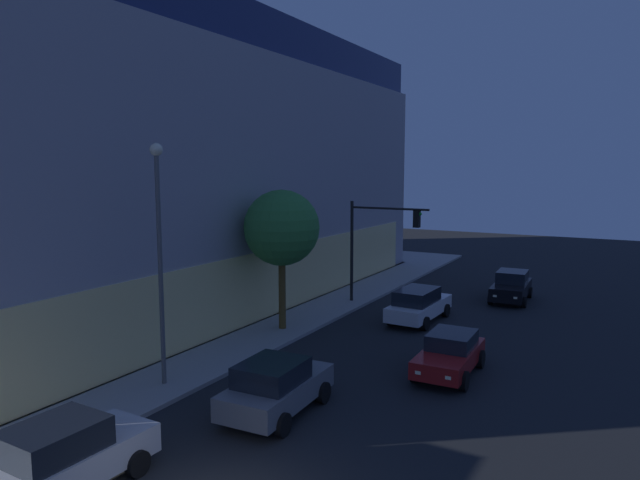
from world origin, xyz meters
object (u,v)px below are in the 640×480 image
modern_building (100,167)px  traffic_light_far_corner (376,235)px  car_silver (64,457)px  car_grey (276,386)px  street_lamp_sidewalk (159,236)px  sidewalk_tree (282,228)px  car_red (450,353)px  car_white (418,304)px  car_black (511,286)px

modern_building → traffic_light_far_corner: modern_building is taller
car_silver → car_grey: (6.09, -1.95, -0.01)m
street_lamp_sidewalk → car_grey: size_ratio=1.93×
street_lamp_sidewalk → car_grey: 6.44m
sidewalk_tree → traffic_light_far_corner: bearing=-15.7°
modern_building → traffic_light_far_corner: 17.62m
modern_building → traffic_light_far_corner: size_ratio=6.53×
traffic_light_far_corner → street_lamp_sidewalk: size_ratio=0.68×
street_lamp_sidewalk → car_silver: street_lamp_sidewalk is taller
sidewalk_tree → car_red: (-1.76, -8.52, -4.10)m
car_grey → car_red: bearing=-32.0°
street_lamp_sidewalk → car_white: (12.62, -4.94, -4.47)m
car_red → car_black: size_ratio=0.94×
car_black → car_silver: bearing=168.0°
modern_building → car_red: 24.71m
street_lamp_sidewalk → sidewalk_tree: street_lamp_sidewalk is taller
sidewalk_tree → car_grey: (-7.81, -4.75, -4.00)m
street_lamp_sidewalk → car_white: size_ratio=1.72×
car_grey → traffic_light_far_corner: bearing=11.2°
car_red → car_black: (13.50, 0.27, 0.05)m
car_grey → street_lamp_sidewalk: bearing=90.6°
modern_building → sidewalk_tree: 15.28m
traffic_light_far_corner → street_lamp_sidewalk: 14.72m
traffic_light_far_corner → car_grey: traffic_light_far_corner is taller
traffic_light_far_corner → car_red: traffic_light_far_corner is taller
car_red → car_black: bearing=1.1°
street_lamp_sidewalk → car_silver: (-6.04, -2.69, -4.45)m
car_white → car_black: (6.97, -3.21, -0.03)m
car_grey → car_white: 12.57m
car_red → modern_building: bearing=79.8°
car_silver → car_red: 13.42m
sidewalk_tree → car_grey: 9.98m
traffic_light_far_corner → sidewalk_tree: (-6.70, 1.88, 0.87)m
modern_building → car_white: bearing=-83.4°
traffic_light_far_corner → car_white: traffic_light_far_corner is taller
car_black → car_grey: bearing=169.8°
traffic_light_far_corner → car_black: (5.04, -6.38, -3.18)m
car_silver → car_black: car_silver is taller
car_white → modern_building: bearing=96.6°
street_lamp_sidewalk → car_black: 21.70m
car_silver → car_black: 26.20m
modern_building → car_silver: bearing=-132.9°
car_silver → car_white: bearing=-6.9°
street_lamp_sidewalk → car_silver: bearing=-155.9°
car_white → street_lamp_sidewalk: bearing=158.6°
traffic_light_far_corner → car_grey: bearing=-168.8°
car_red → car_white: 7.39m
car_grey → car_white: car_grey is taller
sidewalk_tree → car_black: 14.91m
car_silver → car_white: car_silver is taller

